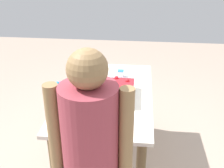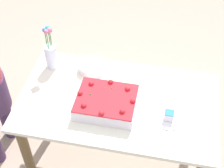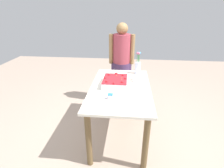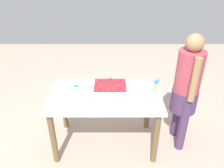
# 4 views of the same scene
# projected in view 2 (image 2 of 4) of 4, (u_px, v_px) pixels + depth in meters

# --- Properties ---
(ground_plane) EXTENTS (8.00, 8.00, 0.00)m
(ground_plane) POSITION_uv_depth(u_px,v_px,m) (117.00, 161.00, 2.85)
(ground_plane) COLOR tan
(dining_table) EXTENTS (1.34, 0.78, 0.76)m
(dining_table) POSITION_uv_depth(u_px,v_px,m) (118.00, 113.00, 2.40)
(dining_table) COLOR white
(dining_table) RESTS_ON ground_plane
(sheet_cake) EXTENTS (0.39, 0.32, 0.12)m
(sheet_cake) POSITION_uv_depth(u_px,v_px,m) (106.00, 102.00, 2.23)
(sheet_cake) COLOR white
(sheet_cake) RESTS_ON dining_table
(serving_plate_with_slice) EXTENTS (0.18, 0.18, 0.07)m
(serving_plate_with_slice) POSITION_uv_depth(u_px,v_px,m) (169.00, 117.00, 2.18)
(serving_plate_with_slice) COLOR white
(serving_plate_with_slice) RESTS_ON dining_table
(cake_knife) EXTENTS (0.21, 0.13, 0.00)m
(cake_knife) POSITION_uv_depth(u_px,v_px,m) (155.00, 82.00, 2.43)
(cake_knife) COLOR silver
(cake_knife) RESTS_ON dining_table
(flower_vase) EXTENTS (0.09, 0.09, 0.35)m
(flower_vase) POSITION_uv_depth(u_px,v_px,m) (51.00, 53.00, 2.46)
(flower_vase) COLOR white
(flower_vase) RESTS_ON dining_table
(fruit_bowl) EXTENTS (0.20, 0.20, 0.06)m
(fruit_bowl) POSITION_uv_depth(u_px,v_px,m) (92.00, 67.00, 2.50)
(fruit_bowl) COLOR silver
(fruit_bowl) RESTS_ON dining_table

